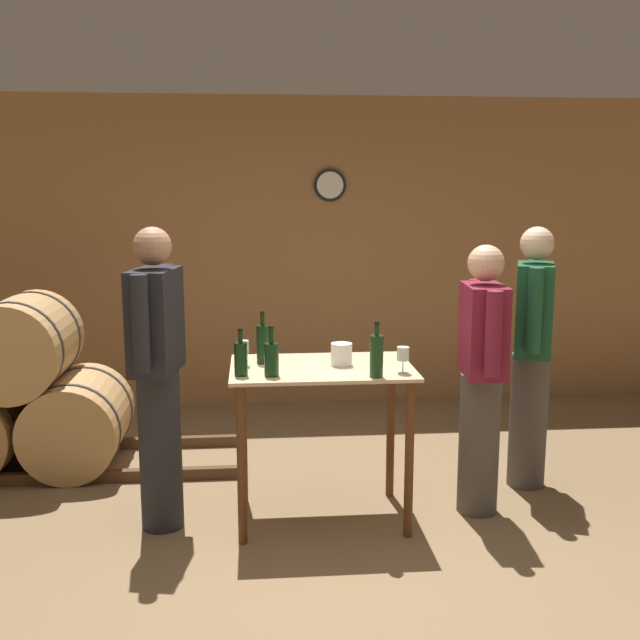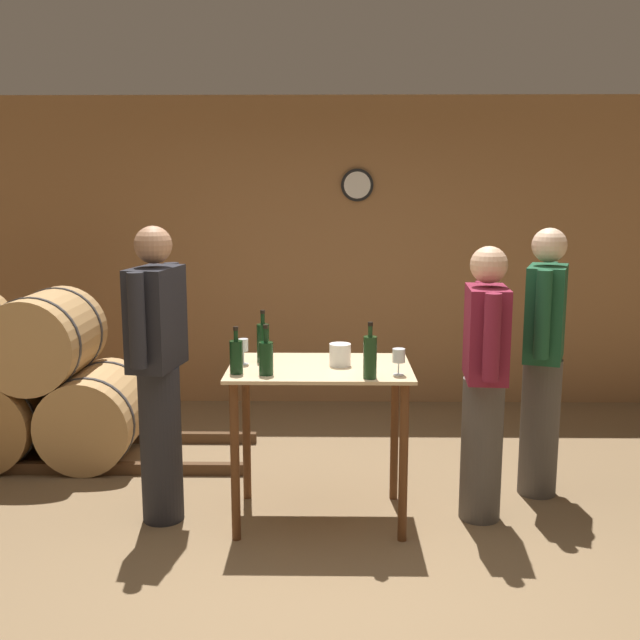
{
  "view_description": "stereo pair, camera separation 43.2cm",
  "coord_description": "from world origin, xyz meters",
  "px_view_note": "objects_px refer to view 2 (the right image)",
  "views": [
    {
      "loc": [
        -0.41,
        -3.68,
        1.94
      ],
      "look_at": [
        -0.04,
        0.56,
        1.17
      ],
      "focal_mm": 42.0,
      "sensor_mm": 36.0,
      "label": 1
    },
    {
      "loc": [
        0.02,
        -3.7,
        1.94
      ],
      "look_at": [
        -0.04,
        0.56,
        1.17
      ],
      "focal_mm": 42.0,
      "sensor_mm": 36.0,
      "label": 2
    }
  ],
  "objects_px": {
    "ice_bucket": "(340,355)",
    "wine_bottle_left": "(263,342)",
    "wine_bottle_far_left": "(236,356)",
    "wine_glass_near_center": "(399,356)",
    "person_host": "(484,379)",
    "person_visitor_with_scarf": "(543,357)",
    "person_visitor_bearded": "(158,369)",
    "wine_bottle_center": "(266,357)",
    "wine_bottle_right": "(370,356)",
    "wine_glass_near_left": "(243,346)"
  },
  "relations": [
    {
      "from": "wine_bottle_center",
      "to": "wine_glass_near_left",
      "type": "xyz_separation_m",
      "value": [
        -0.15,
        0.24,
        0.01
      ]
    },
    {
      "from": "wine_bottle_right",
      "to": "person_host",
      "type": "distance_m",
      "value": 0.76
    },
    {
      "from": "wine_bottle_far_left",
      "to": "wine_glass_near_center",
      "type": "bearing_deg",
      "value": -1.26
    },
    {
      "from": "wine_glass_near_left",
      "to": "ice_bucket",
      "type": "xyz_separation_m",
      "value": [
        0.56,
        -0.03,
        -0.04
      ]
    },
    {
      "from": "wine_bottle_far_left",
      "to": "wine_glass_near_center",
      "type": "relative_size",
      "value": 1.79
    },
    {
      "from": "wine_bottle_far_left",
      "to": "wine_bottle_right",
      "type": "distance_m",
      "value": 0.73
    },
    {
      "from": "wine_bottle_left",
      "to": "wine_bottle_center",
      "type": "height_order",
      "value": "wine_bottle_left"
    },
    {
      "from": "wine_bottle_far_left",
      "to": "person_visitor_with_scarf",
      "type": "distance_m",
      "value": 1.93
    },
    {
      "from": "ice_bucket",
      "to": "person_visitor_bearded",
      "type": "relative_size",
      "value": 0.07
    },
    {
      "from": "wine_bottle_right",
      "to": "person_host",
      "type": "xyz_separation_m",
      "value": [
        0.67,
        0.29,
        -0.2
      ]
    },
    {
      "from": "wine_bottle_far_left",
      "to": "wine_bottle_right",
      "type": "height_order",
      "value": "wine_bottle_right"
    },
    {
      "from": "ice_bucket",
      "to": "person_host",
      "type": "distance_m",
      "value": 0.84
    },
    {
      "from": "wine_bottle_far_left",
      "to": "person_host",
      "type": "height_order",
      "value": "person_host"
    },
    {
      "from": "wine_bottle_far_left",
      "to": "wine_bottle_center",
      "type": "height_order",
      "value": "wine_bottle_center"
    },
    {
      "from": "person_host",
      "to": "wine_bottle_right",
      "type": "bearing_deg",
      "value": -156.79
    },
    {
      "from": "wine_bottle_left",
      "to": "wine_glass_near_center",
      "type": "relative_size",
      "value": 2.1
    },
    {
      "from": "wine_glass_near_left",
      "to": "person_host",
      "type": "bearing_deg",
      "value": -1.0
    },
    {
      "from": "wine_glass_near_left",
      "to": "ice_bucket",
      "type": "bearing_deg",
      "value": -2.8
    },
    {
      "from": "wine_bottle_center",
      "to": "ice_bucket",
      "type": "bearing_deg",
      "value": 27.84
    },
    {
      "from": "person_visitor_with_scarf",
      "to": "wine_bottle_center",
      "type": "bearing_deg",
      "value": -160.75
    },
    {
      "from": "wine_bottle_far_left",
      "to": "person_visitor_bearded",
      "type": "xyz_separation_m",
      "value": [
        -0.47,
        0.15,
        -0.11
      ]
    },
    {
      "from": "wine_bottle_far_left",
      "to": "person_visitor_with_scarf",
      "type": "xyz_separation_m",
      "value": [
        1.84,
        0.56,
        -0.13
      ]
    },
    {
      "from": "person_host",
      "to": "person_visitor_with_scarf",
      "type": "bearing_deg",
      "value": 39.92
    },
    {
      "from": "wine_bottle_center",
      "to": "wine_bottle_right",
      "type": "height_order",
      "value": "wine_bottle_right"
    },
    {
      "from": "wine_bottle_far_left",
      "to": "wine_glass_near_left",
      "type": "xyz_separation_m",
      "value": [
        0.01,
        0.22,
        0.01
      ]
    },
    {
      "from": "wine_bottle_center",
      "to": "person_visitor_with_scarf",
      "type": "relative_size",
      "value": 0.16
    },
    {
      "from": "ice_bucket",
      "to": "person_visitor_with_scarf",
      "type": "distance_m",
      "value": 1.32
    },
    {
      "from": "wine_bottle_far_left",
      "to": "wine_glass_near_left",
      "type": "distance_m",
      "value": 0.22
    },
    {
      "from": "wine_bottle_right",
      "to": "person_visitor_with_scarf",
      "type": "xyz_separation_m",
      "value": [
        1.11,
        0.66,
        -0.15
      ]
    },
    {
      "from": "person_host",
      "to": "wine_bottle_far_left",
      "type": "bearing_deg",
      "value": -172.09
    },
    {
      "from": "wine_glass_near_left",
      "to": "wine_glass_near_center",
      "type": "bearing_deg",
      "value": -15.27
    },
    {
      "from": "ice_bucket",
      "to": "person_visitor_bearded",
      "type": "bearing_deg",
      "value": -177.76
    },
    {
      "from": "person_visitor_bearded",
      "to": "wine_bottle_far_left",
      "type": "bearing_deg",
      "value": -17.86
    },
    {
      "from": "ice_bucket",
      "to": "wine_bottle_left",
      "type": "bearing_deg",
      "value": 168.94
    },
    {
      "from": "person_host",
      "to": "person_visitor_with_scarf",
      "type": "relative_size",
      "value": 0.95
    },
    {
      "from": "wine_bottle_far_left",
      "to": "wine_bottle_center",
      "type": "xyz_separation_m",
      "value": [
        0.16,
        -0.02,
        -0.0
      ]
    },
    {
      "from": "wine_bottle_right",
      "to": "person_visitor_bearded",
      "type": "relative_size",
      "value": 0.18
    },
    {
      "from": "wine_bottle_center",
      "to": "wine_glass_near_center",
      "type": "xyz_separation_m",
      "value": [
        0.72,
        0.0,
        0.01
      ]
    },
    {
      "from": "wine_bottle_center",
      "to": "ice_bucket",
      "type": "distance_m",
      "value": 0.46
    },
    {
      "from": "ice_bucket",
      "to": "person_visitor_bearded",
      "type": "distance_m",
      "value": 1.04
    },
    {
      "from": "wine_glass_near_left",
      "to": "wine_bottle_right",
      "type": "bearing_deg",
      "value": -23.72
    },
    {
      "from": "wine_bottle_far_left",
      "to": "person_host",
      "type": "distance_m",
      "value": 1.42
    },
    {
      "from": "person_visitor_with_scarf",
      "to": "ice_bucket",
      "type": "bearing_deg",
      "value": -163.73
    },
    {
      "from": "ice_bucket",
      "to": "wine_bottle_center",
      "type": "bearing_deg",
      "value": -152.16
    },
    {
      "from": "wine_bottle_center",
      "to": "wine_glass_near_center",
      "type": "distance_m",
      "value": 0.72
    },
    {
      "from": "wine_glass_near_left",
      "to": "wine_glass_near_center",
      "type": "xyz_separation_m",
      "value": [
        0.87,
        -0.24,
        -0.0
      ]
    },
    {
      "from": "wine_bottle_left",
      "to": "ice_bucket",
      "type": "height_order",
      "value": "wine_bottle_left"
    },
    {
      "from": "wine_bottle_left",
      "to": "wine_bottle_right",
      "type": "distance_m",
      "value": 0.71
    },
    {
      "from": "wine_bottle_center",
      "to": "person_visitor_bearded",
      "type": "bearing_deg",
      "value": 164.65
    },
    {
      "from": "wine_bottle_right",
      "to": "person_visitor_bearded",
      "type": "bearing_deg",
      "value": 168.4
    }
  ]
}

